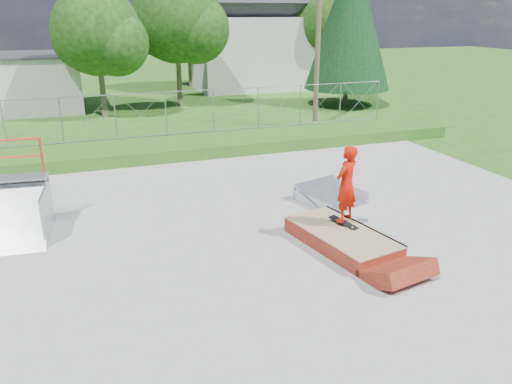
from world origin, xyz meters
TOP-DOWN VIEW (x-y plane):
  - ground at (0.00, 0.00)m, footprint 120.00×120.00m
  - concrete_pad at (0.00, 0.00)m, footprint 20.00×16.00m
  - grass_berm at (0.00, 9.50)m, footprint 24.00×3.00m
  - grind_box at (2.18, -0.25)m, footprint 1.89×3.07m
  - flat_bank_ramp at (3.34, 2.46)m, footprint 1.95×2.02m
  - skateboard at (2.40, 0.05)m, footprint 0.51×0.82m
  - skater at (2.40, 0.05)m, footprint 0.81×0.72m
  - chain_link_fence at (0.00, 10.50)m, footprint 20.00×0.06m
  - gable_house at (9.00, 26.00)m, footprint 8.40×6.08m
  - utility_pole at (7.50, 12.00)m, footprint 0.24×0.24m
  - tree_left_near at (-1.75, 17.83)m, footprint 4.76×4.48m
  - tree_center at (2.78, 19.81)m, footprint 5.44×5.12m
  - tree_right_far at (14.27, 23.82)m, footprint 5.10×4.80m
  - tree_back_mid at (5.21, 27.86)m, footprint 4.08×3.84m
  - conifer_tree at (12.00, 17.00)m, footprint 5.04×5.04m

SIDE VIEW (x-z plane):
  - ground at x=0.00m, z-range 0.00..0.00m
  - concrete_pad at x=0.00m, z-range 0.00..0.04m
  - grind_box at x=2.18m, z-range 0.00..0.43m
  - flat_bank_ramp at x=3.34m, z-range 0.00..0.48m
  - grass_berm at x=0.00m, z-range 0.00..0.50m
  - skateboard at x=2.40m, z-range 0.40..0.53m
  - skater at x=2.40m, z-range 0.47..2.32m
  - chain_link_fence at x=0.00m, z-range 0.50..2.30m
  - tree_back_mid at x=5.21m, z-range 0.78..6.48m
  - gable_house at x=9.00m, z-range -0.63..8.31m
  - utility_pole at x=7.50m, z-range 0.00..8.00m
  - tree_left_near at x=-1.75m, z-range 0.91..7.56m
  - tree_right_far at x=14.27m, z-range 0.98..8.10m
  - tree_center at x=2.78m, z-range 1.05..8.65m
  - conifer_tree at x=12.00m, z-range 0.50..9.60m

